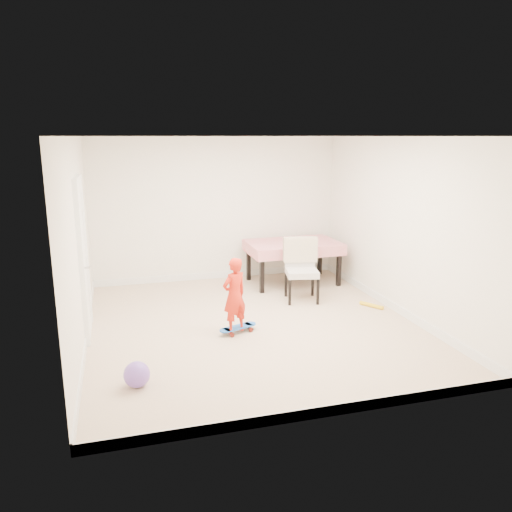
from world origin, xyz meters
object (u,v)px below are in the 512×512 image
object	(u,v)px
skateboard	(238,330)
child	(234,298)
balloon	(137,374)
dining_chair	(302,270)
dining_table	(293,262)

from	to	relation	value
skateboard	child	size ratio (longest dim) A/B	0.55
skateboard	child	xyz separation A→B (m)	(-0.05, -0.04, 0.47)
child	balloon	world-z (taller)	child
dining_chair	balloon	world-z (taller)	dining_chair
child	balloon	size ratio (longest dim) A/B	3.66
dining_chair	child	xyz separation A→B (m)	(-1.37, -1.10, 0.01)
skateboard	balloon	size ratio (longest dim) A/B	2.02
child	balloon	xyz separation A→B (m)	(-1.34, -1.14, -0.37)
dining_table	dining_chair	bearing A→B (deg)	-102.61
dining_table	child	bearing A→B (deg)	-128.10
dining_table	skateboard	bearing A→B (deg)	-127.68
child	dining_chair	bearing A→B (deg)	-167.40
dining_chair	child	distance (m)	1.76
dining_chair	skateboard	world-z (taller)	dining_chair
child	balloon	distance (m)	1.79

